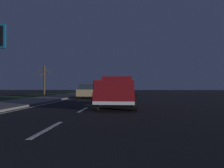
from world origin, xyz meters
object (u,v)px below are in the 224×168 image
sedan_blue (103,90)px  sedan_tan (89,91)px  sedan_green (121,91)px  bare_tree_far (44,79)px  pickup_truck (117,91)px  sedan_black (123,90)px

sedan_blue → sedan_tan: size_ratio=1.00×
sedan_green → bare_tree_far: bare_tree_far is taller
pickup_truck → sedan_blue: size_ratio=1.24×
sedan_blue → sedan_tan: (-14.07, 0.10, 0.00)m
pickup_truck → sedan_black: pickup_truck is taller
sedan_black → bare_tree_far: size_ratio=0.96×
bare_tree_far → sedan_black: bearing=-61.2°
sedan_tan → sedan_green: bearing=-44.5°
sedan_tan → bare_tree_far: (9.54, 8.80, 1.68)m
sedan_black → bare_tree_far: 14.28m
sedan_tan → bare_tree_far: size_ratio=0.95×
pickup_truck → sedan_green: pickup_truck is taller
sedan_black → sedan_green: same height
sedan_blue → sedan_green: size_ratio=0.99×
pickup_truck → sedan_tan: size_ratio=1.23×
sedan_green → sedan_black: bearing=-0.4°
sedan_black → sedan_green: size_ratio=1.00×
sedan_blue → sedan_green: (-10.47, -3.44, 0.00)m
pickup_truck → sedan_tan: (10.09, 3.43, -0.20)m
sedan_blue → sedan_black: (2.29, -3.53, 0.00)m
pickup_truck → bare_tree_far: (19.64, 12.24, 1.48)m
sedan_green → bare_tree_far: bearing=64.3°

